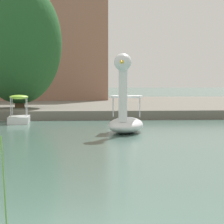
# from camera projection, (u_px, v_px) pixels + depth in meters

# --- Properties ---
(shore_bank_far) EXTENTS (138.12, 25.73, 0.46)m
(shore_bank_far) POSITION_uv_depth(u_px,v_px,m) (64.00, 104.00, 35.53)
(shore_bank_far) COLOR #6B665B
(shore_bank_far) RESTS_ON ground_plane
(swan_boat) EXTENTS (1.85, 2.90, 2.87)m
(swan_boat) POSITION_uv_depth(u_px,v_px,m) (125.00, 114.00, 16.88)
(swan_boat) COLOR white
(swan_boat) RESTS_ON ground_plane
(pedal_boat_lime) EXTENTS (1.00, 1.77, 1.30)m
(pedal_boat_lime) POSITION_uv_depth(u_px,v_px,m) (19.00, 114.00, 21.30)
(pedal_boat_lime) COLOR white
(pedal_boat_lime) RESTS_ON ground_plane
(tree_willow_near_path) EXTENTS (4.91, 4.54, 7.12)m
(tree_willow_near_path) POSITION_uv_depth(u_px,v_px,m) (19.00, 43.00, 25.90)
(tree_willow_near_path) COLOR #4C3823
(tree_willow_near_path) RESTS_ON shore_bank_far
(apartment_block) EXTENTS (14.74, 12.63, 9.17)m
(apartment_block) POSITION_uv_depth(u_px,v_px,m) (24.00, 49.00, 42.33)
(apartment_block) COLOR #996B56
(apartment_block) RESTS_ON shore_bank_far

